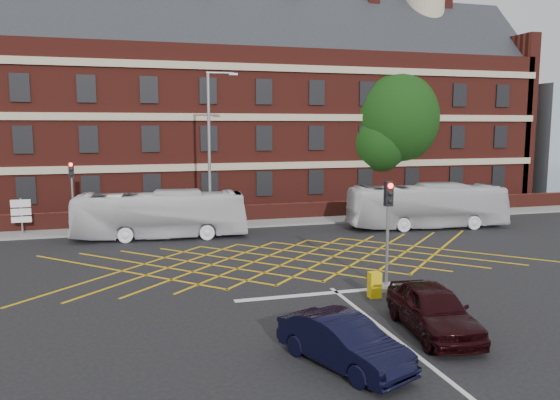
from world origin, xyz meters
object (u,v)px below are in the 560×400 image
object	(u,v)px
car_navy	(343,342)
street_lamp	(211,177)
deciduous_tree	(387,126)
bus_right	(427,206)
bus_left	(161,215)
traffic_light_near	(387,246)
direction_signs	(21,212)
car_maroon	(433,309)
traffic_light_far	(73,204)
utility_cabinet	(374,285)

from	to	relation	value
car_navy	street_lamp	distance (m)	19.64
deciduous_tree	street_lamp	world-z (taller)	deciduous_tree
bus_right	street_lamp	world-z (taller)	street_lamp
bus_left	deciduous_tree	bearing A→B (deg)	-57.77
bus_left	traffic_light_near	xyz separation A→B (m)	(7.87, -12.59, 0.41)
bus_left	direction_signs	xyz separation A→B (m)	(-7.81, 2.96, 0.02)
bus_right	car_maroon	world-z (taller)	bus_right
bus_right	street_lamp	distance (m)	13.59
bus_left	bus_right	world-z (taller)	bus_right
traffic_light_near	bus_left	bearing A→B (deg)	121.99
car_navy	direction_signs	size ratio (longest dim) A/B	1.84
bus_left	car_maroon	xyz separation A→B (m)	(7.21, -17.05, -0.60)
deciduous_tree	direction_signs	size ratio (longest dim) A/B	5.06
deciduous_tree	car_maroon	bearing A→B (deg)	-113.63
bus_right	traffic_light_far	world-z (taller)	traffic_light_far
utility_cabinet	car_navy	bearing A→B (deg)	-123.13
car_navy	traffic_light_near	size ratio (longest dim) A/B	0.95
car_navy	traffic_light_near	bearing A→B (deg)	31.96
bus_right	car_maroon	bearing A→B (deg)	156.45
traffic_light_near	street_lamp	size ratio (longest dim) A/B	0.45
deciduous_tree	traffic_light_near	world-z (taller)	deciduous_tree
traffic_light_near	utility_cabinet	bearing A→B (deg)	-139.14
car_navy	traffic_light_far	world-z (taller)	traffic_light_far
direction_signs	car_maroon	bearing A→B (deg)	-53.10
utility_cabinet	bus_left	bearing A→B (deg)	117.68
deciduous_tree	traffic_light_near	size ratio (longest dim) A/B	2.60
traffic_light_near	traffic_light_far	bearing A→B (deg)	129.52
direction_signs	street_lamp	bearing A→B (deg)	-10.41
car_maroon	traffic_light_far	bearing A→B (deg)	128.47
bus_left	utility_cabinet	distance (m)	15.09
bus_left	bus_right	size ratio (longest dim) A/B	0.97
car_navy	traffic_light_near	distance (m)	7.33
car_navy	deciduous_tree	bearing A→B (deg)	39.07
bus_right	deciduous_tree	size ratio (longest dim) A/B	0.90
traffic_light_near	street_lamp	world-z (taller)	street_lamp
traffic_light_near	utility_cabinet	world-z (taller)	traffic_light_near
traffic_light_near	car_navy	bearing A→B (deg)	-125.62
bus_right	car_navy	size ratio (longest dim) A/B	2.47
car_maroon	traffic_light_near	xyz separation A→B (m)	(0.66, 4.45, 1.01)
bus_left	traffic_light_far	distance (m)	5.76
deciduous_tree	traffic_light_near	bearing A→B (deg)	-116.41
bus_left	utility_cabinet	size ratio (longest dim) A/B	10.06
deciduous_tree	traffic_light_far	bearing A→B (deg)	-164.91
bus_right	utility_cabinet	bearing A→B (deg)	148.75
car_maroon	traffic_light_far	size ratio (longest dim) A/B	1.04
bus_left	deciduous_tree	world-z (taller)	deciduous_tree
traffic_light_far	utility_cabinet	world-z (taller)	traffic_light_far
bus_left	traffic_light_far	xyz separation A→B (m)	(-4.94, 2.94, 0.41)
bus_left	deciduous_tree	size ratio (longest dim) A/B	0.88
car_navy	car_maroon	bearing A→B (deg)	-0.44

